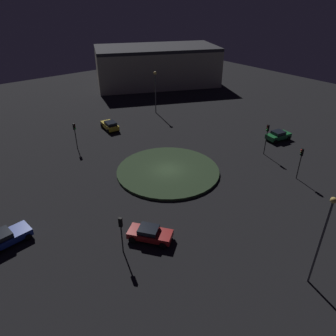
{
  "coord_description": "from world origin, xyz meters",
  "views": [
    {
      "loc": [
        27.09,
        -21.4,
        20.23
      ],
      "look_at": [
        0.0,
        0.0,
        0.56
      ],
      "focal_mm": 33.59,
      "sensor_mm": 36.0,
      "label": 1
    }
  ],
  "objects_px": {
    "traffic_light_northeast": "(301,158)",
    "traffic_light_north": "(267,134)",
    "car_blue": "(6,237)",
    "car_red": "(150,233)",
    "car_green": "(278,135)",
    "streetlamp_east": "(323,234)",
    "traffic_light_southeast": "(121,228)",
    "store_building": "(157,66)",
    "traffic_light_southwest": "(75,131)",
    "streetlamp_northwest": "(155,85)",
    "car_yellow": "(110,125)"
  },
  "relations": [
    {
      "from": "traffic_light_southwest",
      "to": "car_red",
      "type": "bearing_deg",
      "value": -31.64
    },
    {
      "from": "car_red",
      "to": "store_building",
      "type": "height_order",
      "value": "store_building"
    },
    {
      "from": "traffic_light_southeast",
      "to": "traffic_light_north",
      "type": "height_order",
      "value": "traffic_light_north"
    },
    {
      "from": "car_green",
      "to": "streetlamp_northwest",
      "type": "distance_m",
      "value": 23.3
    },
    {
      "from": "car_blue",
      "to": "traffic_light_north",
      "type": "relative_size",
      "value": 0.94
    },
    {
      "from": "streetlamp_northwest",
      "to": "store_building",
      "type": "xyz_separation_m",
      "value": [
        -16.46,
        12.49,
        -0.82
      ]
    },
    {
      "from": "car_green",
      "to": "streetlamp_northwest",
      "type": "bearing_deg",
      "value": -61.04
    },
    {
      "from": "car_red",
      "to": "streetlamp_east",
      "type": "height_order",
      "value": "streetlamp_east"
    },
    {
      "from": "car_green",
      "to": "car_yellow",
      "type": "relative_size",
      "value": 1.0
    },
    {
      "from": "traffic_light_north",
      "to": "store_building",
      "type": "height_order",
      "value": "store_building"
    },
    {
      "from": "car_blue",
      "to": "car_green",
      "type": "distance_m",
      "value": 38.89
    },
    {
      "from": "car_blue",
      "to": "streetlamp_northwest",
      "type": "xyz_separation_m",
      "value": [
        -19.85,
        31.43,
        4.47
      ]
    },
    {
      "from": "streetlamp_northwest",
      "to": "streetlamp_east",
      "type": "distance_m",
      "value": 41.63
    },
    {
      "from": "streetlamp_northwest",
      "to": "store_building",
      "type": "relative_size",
      "value": 0.24
    },
    {
      "from": "traffic_light_southeast",
      "to": "store_building",
      "type": "bearing_deg",
      "value": 14.55
    },
    {
      "from": "car_red",
      "to": "streetlamp_east",
      "type": "relative_size",
      "value": 0.53
    },
    {
      "from": "traffic_light_southeast",
      "to": "store_building",
      "type": "relative_size",
      "value": 0.12
    },
    {
      "from": "car_blue",
      "to": "store_building",
      "type": "xyz_separation_m",
      "value": [
        -36.31,
        43.92,
        3.65
      ]
    },
    {
      "from": "car_green",
      "to": "traffic_light_southeast",
      "type": "xyz_separation_m",
      "value": [
        5.69,
        -31.13,
        1.94
      ]
    },
    {
      "from": "car_red",
      "to": "traffic_light_northeast",
      "type": "xyz_separation_m",
      "value": [
        2.29,
        20.42,
        2.17
      ]
    },
    {
      "from": "car_red",
      "to": "traffic_light_northeast",
      "type": "distance_m",
      "value": 20.66
    },
    {
      "from": "car_red",
      "to": "traffic_light_north",
      "type": "height_order",
      "value": "traffic_light_north"
    },
    {
      "from": "traffic_light_southwest",
      "to": "store_building",
      "type": "relative_size",
      "value": 0.12
    },
    {
      "from": "car_green",
      "to": "traffic_light_southwest",
      "type": "xyz_separation_m",
      "value": [
        -16.43,
        -25.49,
        1.97
      ]
    },
    {
      "from": "car_green",
      "to": "streetlamp_east",
      "type": "height_order",
      "value": "streetlamp_east"
    },
    {
      "from": "car_blue",
      "to": "store_building",
      "type": "distance_m",
      "value": 57.1
    },
    {
      "from": "car_red",
      "to": "traffic_light_southeast",
      "type": "height_order",
      "value": "traffic_light_southeast"
    },
    {
      "from": "traffic_light_northeast",
      "to": "streetlamp_east",
      "type": "xyz_separation_m",
      "value": [
        9.44,
        -13.33,
        2.04
      ]
    },
    {
      "from": "car_blue",
      "to": "car_red",
      "type": "distance_m",
      "value": 12.99
    },
    {
      "from": "streetlamp_northwest",
      "to": "traffic_light_north",
      "type": "bearing_deg",
      "value": 4.2
    },
    {
      "from": "car_red",
      "to": "traffic_light_north",
      "type": "xyz_separation_m",
      "value": [
        -4.23,
        22.67,
        2.42
      ]
    },
    {
      "from": "traffic_light_northeast",
      "to": "traffic_light_north",
      "type": "height_order",
      "value": "traffic_light_north"
    },
    {
      "from": "car_red",
      "to": "car_green",
      "type": "distance_m",
      "value": 28.98
    },
    {
      "from": "car_blue",
      "to": "car_red",
      "type": "xyz_separation_m",
      "value": [
        7.68,
        10.48,
        -0.01
      ]
    },
    {
      "from": "car_yellow",
      "to": "traffic_light_north",
      "type": "distance_m",
      "value": 24.83
    },
    {
      "from": "car_green",
      "to": "streetlamp_northwest",
      "type": "height_order",
      "value": "streetlamp_northwest"
    },
    {
      "from": "car_red",
      "to": "traffic_light_southeast",
      "type": "relative_size",
      "value": 1.13
    },
    {
      "from": "traffic_light_southwest",
      "to": "traffic_light_southeast",
      "type": "relative_size",
      "value": 1.01
    },
    {
      "from": "car_red",
      "to": "streetlamp_northwest",
      "type": "xyz_separation_m",
      "value": [
        -27.53,
        20.96,
        4.48
      ]
    },
    {
      "from": "store_building",
      "to": "car_red",
      "type": "bearing_deg",
      "value": 77.4
    },
    {
      "from": "traffic_light_north",
      "to": "car_yellow",
      "type": "bearing_deg",
      "value": -41.26
    },
    {
      "from": "car_green",
      "to": "streetlamp_northwest",
      "type": "relative_size",
      "value": 0.54
    },
    {
      "from": "car_red",
      "to": "streetlamp_east",
      "type": "bearing_deg",
      "value": 174.36
    },
    {
      "from": "traffic_light_southeast",
      "to": "traffic_light_southwest",
      "type": "bearing_deg",
      "value": 39.83
    },
    {
      "from": "streetlamp_northwest",
      "to": "traffic_light_southwest",
      "type": "bearing_deg",
      "value": -73.93
    },
    {
      "from": "car_yellow",
      "to": "streetlamp_northwest",
      "type": "relative_size",
      "value": 0.54
    },
    {
      "from": "traffic_light_southwest",
      "to": "store_building",
      "type": "xyz_separation_m",
      "value": [
        -21.67,
        30.56,
        1.64
      ]
    },
    {
      "from": "car_yellow",
      "to": "streetlamp_east",
      "type": "xyz_separation_m",
      "value": [
        37.25,
        -3.01,
        4.14
      ]
    },
    {
      "from": "car_red",
      "to": "car_yellow",
      "type": "bearing_deg",
      "value": -58.37
    },
    {
      "from": "traffic_light_northeast",
      "to": "store_building",
      "type": "xyz_separation_m",
      "value": [
        -46.27,
        13.02,
        1.49
      ]
    }
  ]
}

